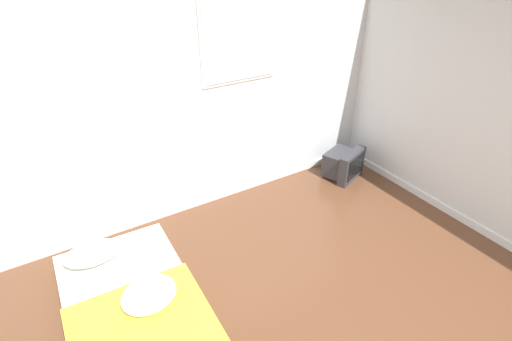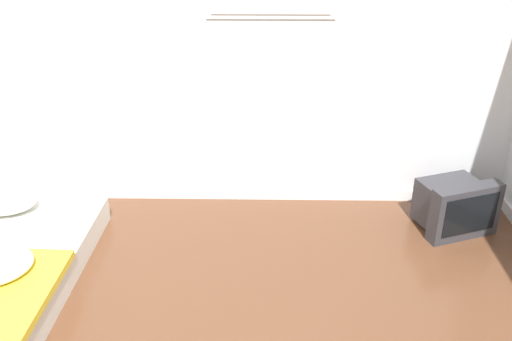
% 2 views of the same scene
% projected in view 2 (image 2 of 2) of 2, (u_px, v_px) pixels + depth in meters
% --- Properties ---
extents(wall_back, '(7.47, 0.08, 2.60)m').
position_uv_depth(wall_back, '(170.00, 36.00, 4.02)').
color(wall_back, silver).
rests_on(wall_back, ground_plane).
extents(crt_tv, '(0.58, 0.53, 0.40)m').
position_uv_depth(crt_tv, '(454.00, 205.00, 4.08)').
color(crt_tv, '#333338').
rests_on(crt_tv, ground_plane).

